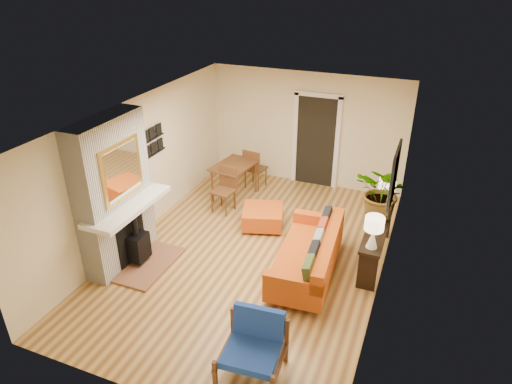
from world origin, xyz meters
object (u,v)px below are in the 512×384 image
sofa (312,255)px  ottoman (263,216)px  houseplant (383,193)px  dining_table (237,172)px  blue_chair (254,342)px  lamp_near (374,229)px  lamp_far (387,190)px  console_table (377,232)px

sofa → ottoman: sofa is taller
sofa → houseplant: bearing=48.5°
sofa → dining_table: size_ratio=1.20×
sofa → blue_chair: bearing=-93.4°
lamp_near → lamp_far: size_ratio=1.00×
console_table → houseplant: size_ratio=1.89×
dining_table → lamp_far: (3.19, -0.57, 0.44)m
ottoman → sofa: bearing=-40.8°
console_table → lamp_far: lamp_far is taller
dining_table → houseplant: bearing=-17.9°
console_table → sofa: bearing=-140.1°
lamp_near → houseplant: bearing=90.6°
blue_chair → lamp_near: lamp_near is taller
sofa → dining_table: bearing=137.7°
sofa → ottoman: size_ratio=2.25×
blue_chair → console_table: bearing=70.5°
dining_table → lamp_far: bearing=-10.2°
dining_table → lamp_near: size_ratio=3.34×
sofa → lamp_near: (0.93, 0.06, 0.70)m
lamp_far → lamp_near: bearing=-90.0°
ottoman → lamp_near: (2.23, -1.06, 0.84)m
blue_chair → lamp_far: size_ratio=1.56×
dining_table → lamp_far: size_ratio=3.34×
dining_table → console_table: dining_table is taller
console_table → lamp_far: bearing=90.0°
ottoman → blue_chair: blue_chair is taller
dining_table → houseplant: 3.40m
houseplant → ottoman: bearing=177.8°
houseplant → dining_table: bearing=162.1°
lamp_near → lamp_far: 1.43m
ottoman → lamp_far: bearing=9.4°
lamp_near → console_table: bearing=90.0°
lamp_near → houseplant: 0.99m
blue_chair → lamp_far: 3.89m
lamp_far → houseplant: 0.48m
console_table → lamp_near: 0.86m
blue_chair → console_table: (1.06, 2.98, 0.14)m
sofa → blue_chair: size_ratio=2.58×
console_table → houseplant: (-0.01, 0.26, 0.64)m
ottoman → lamp_near: 2.61m
houseplant → console_table: bearing=-87.8°
sofa → blue_chair: sofa is taller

